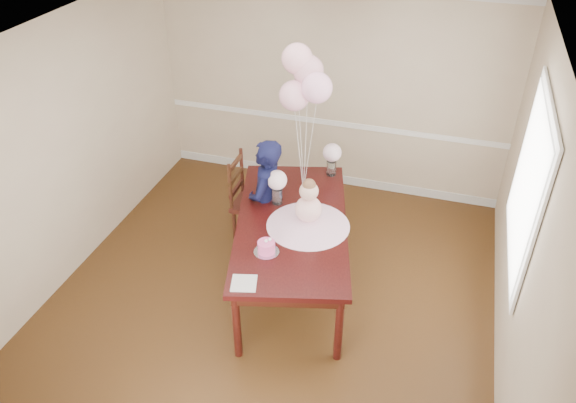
{
  "coord_description": "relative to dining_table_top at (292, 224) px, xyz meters",
  "views": [
    {
      "loc": [
        1.44,
        -4.06,
        4.16
      ],
      "look_at": [
        0.08,
        0.34,
        1.05
      ],
      "focal_mm": 35.0,
      "sensor_mm": 36.0,
      "label": 1
    }
  ],
  "objects": [
    {
      "name": "chair_slat_low",
      "position": [
        -0.87,
        0.68,
        -0.15
      ],
      "size": [
        0.04,
        0.42,
        0.05
      ],
      "primitive_type": "cube",
      "rotation": [
        0.0,
        0.0,
        0.01
      ],
      "color": "#35120E",
      "rests_on": "dining_chair_seat"
    },
    {
      "name": "rose_vase_near",
      "position": [
        -0.24,
        0.28,
        0.12
      ],
      "size": [
        0.13,
        0.13,
        0.18
      ],
      "primitive_type": "cylinder",
      "rotation": [
        0.0,
        0.0,
        0.26
      ],
      "color": "silver",
      "rests_on": "dining_table_top"
    },
    {
      "name": "napkin",
      "position": [
        -0.13,
        -1.0,
        0.03
      ],
      "size": [
        0.27,
        0.27,
        0.01
      ],
      "primitive_type": "cube",
      "rotation": [
        0.0,
        0.0,
        0.26
      ],
      "color": "silver",
      "rests_on": "dining_table_top"
    },
    {
      "name": "table_leg_br",
      "position": [
        0.19,
        1.1,
        -0.41
      ],
      "size": [
        0.09,
        0.09,
        0.77
      ],
      "primitive_type": "cylinder",
      "rotation": [
        0.0,
        0.0,
        0.26
      ],
      "color": "black",
      "rests_on": "floor"
    },
    {
      "name": "table_leg_fr",
      "position": [
        0.71,
        -0.86,
        -0.41
      ],
      "size": [
        0.09,
        0.09,
        0.77
      ],
      "primitive_type": "cylinder",
      "rotation": [
        0.0,
        0.0,
        0.26
      ],
      "color": "black",
      "rests_on": "floor"
    },
    {
      "name": "dining_table_top",
      "position": [
        0.0,
        0.0,
        0.0
      ],
      "size": [
        1.63,
        2.41,
        0.06
      ],
      "primitive_type": "cube",
      "rotation": [
        0.0,
        0.0,
        0.26
      ],
      "color": "black",
      "rests_on": "table_leg_fl"
    },
    {
      "name": "baby_hair",
      "position": [
        0.17,
        -0.01,
        0.5
      ],
      "size": [
        0.13,
        0.13,
        0.13
      ],
      "primitive_type": "sphere",
      "color": "brown",
      "rests_on": "baby_head"
    },
    {
      "name": "chair_leg_fr",
      "position": [
        -0.47,
        0.5,
        -0.57
      ],
      "size": [
        0.04,
        0.04,
        0.45
      ],
      "primitive_type": "cylinder",
      "rotation": [
        0.0,
        0.0,
        0.01
      ],
      "color": "#34140E",
      "rests_on": "floor"
    },
    {
      "name": "chair_leg_br",
      "position": [
        -0.48,
        0.87,
        -0.57
      ],
      "size": [
        0.04,
        0.04,
        0.45
      ],
      "primitive_type": "cylinder",
      "rotation": [
        0.0,
        0.0,
        0.01
      ],
      "color": "#3D1710",
      "rests_on": "floor"
    },
    {
      "name": "table_apron",
      "position": [
        0.0,
        0.0,
        -0.08
      ],
      "size": [
        1.49,
        2.27,
        0.11
      ],
      "primitive_type": "cube",
      "rotation": [
        0.0,
        0.0,
        0.26
      ],
      "color": "black",
      "rests_on": "table_leg_fl"
    },
    {
      "name": "balloon_b",
      "position": [
        0.07,
        0.59,
        1.24
      ],
      "size": [
        0.31,
        0.31,
        0.31
      ],
      "primitive_type": "sphere",
      "color": "#FFB4D9",
      "rests_on": "balloon_ribbon_b"
    },
    {
      "name": "balloon_d",
      "position": [
        -0.17,
        0.72,
        1.46
      ],
      "size": [
        0.31,
        0.31,
        0.31
      ],
      "primitive_type": "sphere",
      "color": "#FFB4C2",
      "rests_on": "balloon_ribbon_d"
    },
    {
      "name": "wall_right",
      "position": [
        2.12,
        -0.32,
        0.55
      ],
      "size": [
        0.02,
        5.0,
        2.7
      ],
      "primitive_type": "cube",
      "color": "tan",
      "rests_on": "floor"
    },
    {
      "name": "baby_torso",
      "position": [
        0.17,
        -0.01,
        0.23
      ],
      "size": [
        0.26,
        0.26,
        0.26
      ],
      "primitive_type": "sphere",
      "color": "#FFA1C8",
      "rests_on": "baby_skirt"
    },
    {
      "name": "wall_back",
      "position": [
        -0.13,
        2.18,
        0.55
      ],
      "size": [
        4.5,
        0.02,
        2.7
      ],
      "primitive_type": "cube",
      "color": "tan",
      "rests_on": "floor"
    },
    {
      "name": "roses_near",
      "position": [
        -0.24,
        0.28,
        0.31
      ],
      "size": [
        0.21,
        0.21,
        0.21
      ],
      "primitive_type": "sphere",
      "color": "#FFD5D9",
      "rests_on": "rose_vase_near"
    },
    {
      "name": "chair_rail_trim",
      "position": [
        -0.13,
        2.17,
        0.1
      ],
      "size": [
        4.5,
        0.02,
        0.07
      ],
      "primitive_type": "cube",
      "color": "white",
      "rests_on": "wall_back"
    },
    {
      "name": "table_leg_fl",
      "position": [
        -0.19,
        -1.1,
        -0.41
      ],
      "size": [
        0.09,
        0.09,
        0.77
      ],
      "primitive_type": "cylinder",
      "rotation": [
        0.0,
        0.0,
        0.26
      ],
      "color": "black",
      "rests_on": "floor"
    },
    {
      "name": "floor",
      "position": [
        -0.13,
        -0.32,
        -0.8
      ],
      "size": [
        4.5,
        5.0,
        0.0
      ],
      "primitive_type": "cube",
      "color": "#361F0D",
      "rests_on": "ground"
    },
    {
      "name": "rose_vase_far",
      "position": [
        0.16,
        1.01,
        0.12
      ],
      "size": [
        0.13,
        0.13,
        0.18
      ],
      "primitive_type": "cylinder",
      "rotation": [
        0.0,
        0.0,
        0.26
      ],
      "color": "silver",
      "rests_on": "dining_table_top"
    },
    {
      "name": "window_blinds",
      "position": [
        2.08,
        0.18,
        0.75
      ],
      "size": [
        0.01,
        1.5,
        1.4
      ],
      "primitive_type": "cube",
      "color": "silver",
      "rests_on": "wall_right"
    },
    {
      "name": "wall_left",
      "position": [
        -2.38,
        -0.32,
        0.55
      ],
      "size": [
        0.02,
        5.0,
        2.7
      ],
      "primitive_type": "cube",
      "color": "tan",
      "rests_on": "floor"
    },
    {
      "name": "dining_chair_seat",
      "position": [
        -0.66,
        0.68,
        -0.33
      ],
      "size": [
        0.47,
        0.47,
        0.05
      ],
      "primitive_type": "cube",
      "rotation": [
        0.0,
        0.0,
        0.01
      ],
      "color": "#37130F",
      "rests_on": "chair_leg_fl"
    },
    {
      "name": "chair_slat_top",
      "position": [
        -0.87,
        0.68,
        0.19
      ],
      "size": [
        0.04,
        0.42,
        0.05
      ],
      "primitive_type": "cube",
      "rotation": [
        0.0,
        0.0,
        0.01
      ],
      "color": "#361B0E",
      "rests_on": "dining_chair_seat"
    },
    {
      "name": "balloon_ribbon_d",
      "position": [
        -0.11,
        0.67,
        0.67
      ],
      "size": [
        0.12,
        0.09,
        1.25
      ],
      "primitive_type": "cylinder",
      "rotation": [
        -0.09,
        -0.07,
        0.26
      ],
      "color": "white",
      "rests_on": "balloon_weight"
    },
    {
      "name": "chair_back_post_l",
      "position": [
        -0.87,
        0.49,
        -0.02
      ],
      "size": [
        0.04,
        0.04,
        0.59
      ],
      "primitive_type": "cylinder",
      "rotation": [
        0.0,
        0.0,
        0.01
      ],
      "color": "#3A1C0F",
      "rests_on": "dining_chair_seat"
    },
    {
      "name": "roses_far",
      "position": [
        0.16,
        1.01,
        0.31
      ],
      "size": [
        0.21,
        0.21,
        0.21
      ],
      "primitive_type": "sphere",
      "color": "silver",
      "rests_on": "rose_vase_far"
    },
    {
      "name": "baby_skirt",
      "position": [
        0.17,
        -0.01,
        0.08
      ],
      "size": [
        1.02,
        1.02,
        0.11
      ],
      "primitive_type": "cone",
      "rotation": [
        0.0,
        0.0,
        0.26
      ],
      "color": "#ECAECF",
      "rests_on": "dining_table_top"
    },
    {
      "name": "balloon_ribbon_a",
      "position": [
        -0.1,
        0.6,
        0.5
      ],
      "size": [
        0.1,
        0.03,
        0.92
      ],
      "primitive_type": "cylinder",
      "rotation": [
        0.0,
        -0.1,
        0.26
      ],
      "color": "white",
      "rests_on": "balloon_weight"
    },
    {
      "name": "chair_leg_bl",
      "position": [
        -0.85,
        0.87,
        -0.57
      ],
      "size": [
        0.04,
        0.04,
        0.45
      ],
      "primitive_type": "cylinder",
      "rotation": [
        0.0,
        0.0,
        0.01
      ],
      "color": "#3B1E10",
      "rests_on": "floor"
    },
    {
      "name": "cake_platter",
      "position": [
        -0.09,
        -0.53,
        0.03
      ],
      "size": [
        0.3,
        0.3,
        0.01
      ],
      "primitive_type": "cylinder",
      "rotation": [
        0.0,
        0.0,
        0.26
      ],
      "color": "#BABABE",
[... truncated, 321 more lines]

